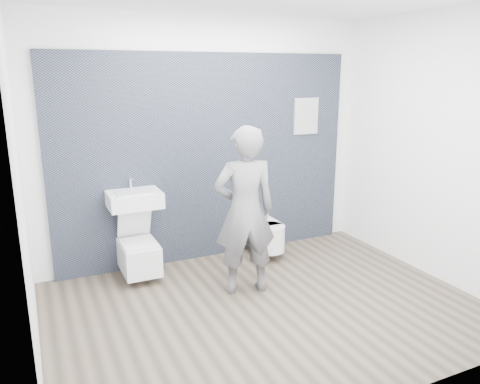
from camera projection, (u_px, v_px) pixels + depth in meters
name	position (u px, v px, depth m)	size (l,w,h in m)	color
ground	(266.00, 307.00, 4.48)	(4.00, 4.00, 0.00)	brown
room_shell	(269.00, 125.00, 4.04)	(4.00, 4.00, 4.00)	white
tile_wall	(210.00, 254.00, 5.77)	(3.60, 0.06, 2.40)	black
washbasin	(134.00, 199.00, 4.96)	(0.55, 0.41, 0.41)	white
toilet_square	(139.00, 255.00, 5.06)	(0.38, 0.55, 0.71)	white
toilet_rounded	(266.00, 235.00, 5.66)	(0.35, 0.59, 0.32)	white
info_placard	(302.00, 240.00, 6.26)	(0.34, 0.03, 0.45)	silver
visitor	(245.00, 211.00, 4.62)	(0.62, 0.41, 1.70)	slate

